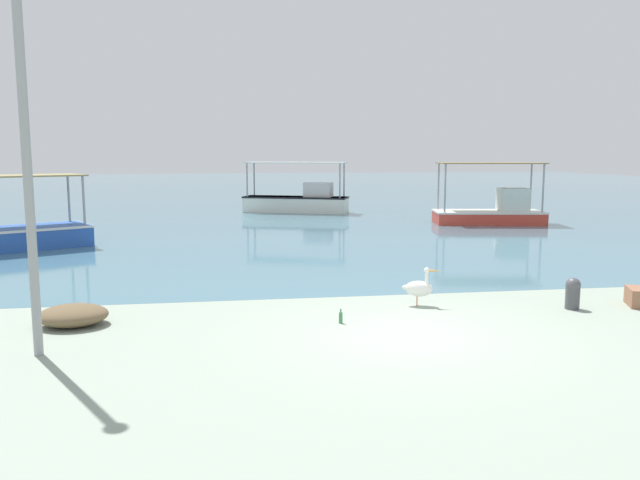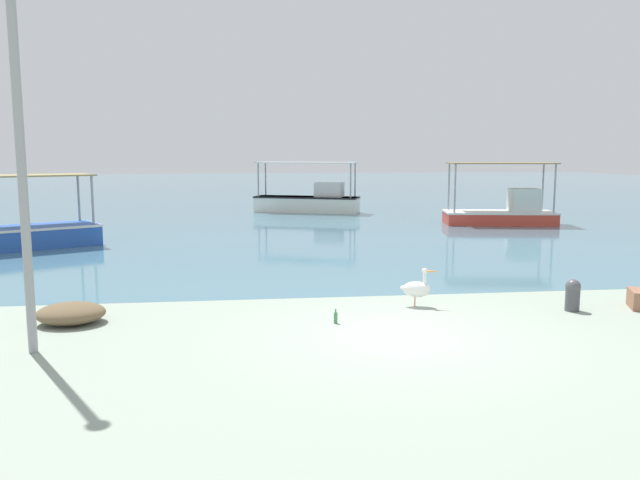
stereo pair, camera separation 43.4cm
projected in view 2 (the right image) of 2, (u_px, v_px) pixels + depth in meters
ground at (401, 336)px, 10.61m from camera, size 120.00×120.00×0.00m
harbor_water at (272, 188)px, 57.81m from camera, size 110.00×90.00×0.00m
fishing_boat_outer at (504, 210)px, 27.51m from camera, size 5.01×2.73×2.70m
fishing_boat_near_right at (309, 200)px, 33.00m from camera, size 5.67×3.36×2.65m
pelican at (417, 288)px, 12.60m from camera, size 0.79×0.43×0.80m
lamp_post at (18, 108)px, 9.22m from camera, size 0.28×0.28×6.74m
mooring_bollard at (573, 294)px, 12.25m from camera, size 0.29×0.29×0.64m
net_pile at (71, 313)px, 11.35m from camera, size 1.23×1.04×0.38m
glass_bottle at (336, 318)px, 11.37m from camera, size 0.07×0.07×0.27m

